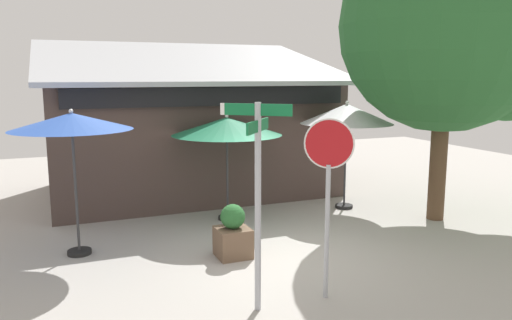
# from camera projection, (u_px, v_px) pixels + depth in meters

# --- Properties ---
(ground_plane) EXTENTS (28.00, 28.00, 0.10)m
(ground_plane) POSITION_uv_depth(u_px,v_px,m) (284.00, 255.00, 9.51)
(ground_plane) COLOR #ADA8A0
(cafe_building) EXTENTS (8.06, 5.30, 4.36)m
(cafe_building) POSITION_uv_depth(u_px,v_px,m) (189.00, 133.00, 14.37)
(cafe_building) COLOR #473833
(cafe_building) RESTS_ON ground
(street_sign_post) EXTENTS (0.80, 0.75, 2.96)m
(street_sign_post) POSITION_uv_depth(u_px,v_px,m) (258.00, 184.00, 6.90)
(street_sign_post) COLOR #A8AAB2
(street_sign_post) RESTS_ON ground
(stop_sign) EXTENTS (0.60, 0.43, 2.71)m
(stop_sign) POSITION_uv_depth(u_px,v_px,m) (328.00, 176.00, 7.29)
(stop_sign) COLOR #A8AAB2
(stop_sign) RESTS_ON ground
(patio_umbrella_royal_blue_left) EXTENTS (2.17, 2.17, 2.72)m
(patio_umbrella_royal_blue_left) POSITION_uv_depth(u_px,v_px,m) (72.00, 123.00, 9.02)
(patio_umbrella_royal_blue_left) COLOR black
(patio_umbrella_royal_blue_left) RESTS_ON ground
(patio_umbrella_forest_green_center) EXTENTS (2.51, 2.51, 2.45)m
(patio_umbrella_forest_green_center) POSITION_uv_depth(u_px,v_px,m) (227.00, 127.00, 11.35)
(patio_umbrella_forest_green_center) COLOR black
(patio_umbrella_forest_green_center) RESTS_ON ground
(patio_umbrella_ivory_right) EXTENTS (2.29, 2.29, 2.70)m
(patio_umbrella_ivory_right) POSITION_uv_depth(u_px,v_px,m) (347.00, 114.00, 12.33)
(patio_umbrella_ivory_right) COLOR black
(patio_umbrella_ivory_right) RESTS_ON ground
(shade_tree) EXTENTS (5.28, 4.70, 6.75)m
(shade_tree) POSITION_uv_depth(u_px,v_px,m) (463.00, 31.00, 11.03)
(shade_tree) COLOR brown
(shade_tree) RESTS_ON ground
(sidewalk_planter) EXTENTS (0.60, 0.60, 0.99)m
(sidewalk_planter) POSITION_uv_depth(u_px,v_px,m) (233.00, 234.00, 9.23)
(sidewalk_planter) COLOR brown
(sidewalk_planter) RESTS_ON ground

